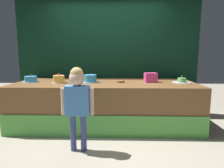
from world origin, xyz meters
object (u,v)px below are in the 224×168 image
pink_box (151,78)px  cake_center_right (90,79)px  donut (121,81)px  cake_center_left (59,79)px  child_figure (77,98)px  cake_far_right (182,81)px  cake_far_left (31,79)px

pink_box → cake_center_right: 1.15m
donut → cake_center_left: 1.15m
child_figure → cake_far_right: 2.06m
donut → cake_center_right: size_ratio=0.50×
cake_center_right → pink_box: bearing=2.6°
pink_box → cake_far_right: 0.58m
child_figure → donut: (0.60, 1.07, 0.08)m
donut → cake_center_right: (-0.57, -0.00, 0.05)m
cake_center_right → cake_center_left: bearing=-170.4°
donut → cake_far_left: (-1.72, 0.00, 0.03)m
donut → cake_center_left: (-1.15, -0.10, 0.05)m
cake_center_right → donut: bearing=0.2°
donut → cake_center_left: bearing=-175.1°
child_figure → pink_box: (1.18, 1.12, 0.15)m
child_figure → cake_center_right: (0.03, 1.07, 0.13)m
cake_center_right → cake_far_left: bearing=179.7°
cake_far_left → cake_center_right: cake_center_right is taller
donut → cake_far_right: cake_far_right is taller
cake_center_right → cake_far_right: (1.72, 0.00, -0.04)m
donut → pink_box: bearing=4.9°
cake_far_right → donut: bearing=179.9°
cake_far_left → cake_center_right: bearing=-0.3°
donut → cake_far_right: 1.15m
pink_box → donut: pink_box is taller
child_figure → cake_far_left: 1.56m
child_figure → pink_box: size_ratio=5.18×
cake_far_left → donut: bearing=-0.1°
donut → cake_far_right: size_ratio=0.42×
cake_far_left → cake_center_left: 0.58m
child_figure → cake_far_right: size_ratio=3.42×
cake_center_right → cake_far_right: 1.72m
cake_center_right → cake_far_right: bearing=0.0°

